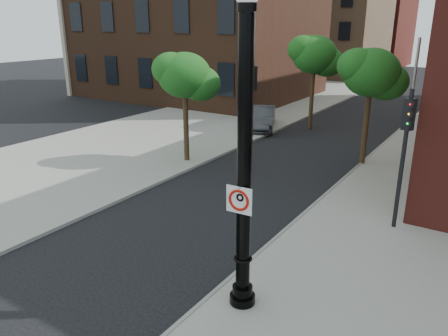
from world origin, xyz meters
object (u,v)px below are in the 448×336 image
Objects in this scene: lamppost at (244,176)px; parked_car at (262,118)px; no_parking_sign at (239,200)px; traffic_signal_left at (252,97)px; traffic_signal_right at (406,138)px.

lamppost is 1.66× the size of parked_car.
lamppost is 11.66× the size of no_parking_sign.
lamppost is 9.82m from traffic_signal_left.
traffic_signal_right is (9.91, -9.63, 2.29)m from parked_car.
no_parking_sign is 0.14× the size of parked_car.
lamppost is 1.57× the size of traffic_signal_right.
no_parking_sign is 0.12× the size of traffic_signal_left.
lamppost is at bearing -84.00° from traffic_signal_right.
traffic_signal_left is at bearing 118.68° from lamppost.
no_parking_sign reaches higher than parked_car.
traffic_signal_right is at bearing -6.11° from traffic_signal_left.
parked_car is 0.95× the size of traffic_signal_right.
lamppost is 0.51m from no_parking_sign.
parked_car is 14.01m from traffic_signal_right.
lamppost is at bearing -87.42° from parked_car.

